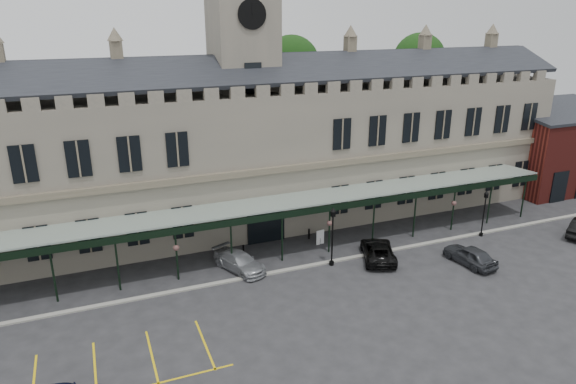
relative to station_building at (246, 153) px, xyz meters
name	(u,v)px	position (x,y,z in m)	size (l,w,h in m)	color
ground	(322,307)	(0.00, -15.91, -6.47)	(140.00, 140.00, 0.00)	#252527
station_building	(246,153)	(0.00, 0.00, 0.00)	(60.00, 10.36, 17.30)	#686357
clock_tower	(244,76)	(0.00, 0.09, 6.64)	(5.60, 5.60, 24.80)	#686357
canopy	(281,231)	(0.00, -8.45, -4.06)	(50.00, 4.10, 4.30)	#8C9E93
brick_annex	(556,150)	(34.00, -2.94, -2.31)	(12.40, 8.36, 9.23)	#5C1A16
kerb	(290,269)	(0.00, -10.41, -6.41)	(60.00, 0.40, 0.12)	gray
parking_markings	(95,375)	(-14.00, -17.41, -6.47)	(16.00, 6.00, 0.01)	gold
tree_behind_mid	(291,66)	(8.00, 9.09, 6.35)	(6.00, 6.00, 16.00)	#332314
tree_behind_right	(419,61)	(24.00, 9.09, 6.35)	(6.00, 6.00, 16.00)	#332314
lamp_post_mid	(333,231)	(3.21, -10.80, -3.70)	(0.44, 0.44, 4.67)	black
lamp_post_right	(484,209)	(17.52, -10.75, -4.03)	(0.39, 0.39, 4.11)	black
traffic_cone	(473,255)	(13.98, -13.90, -6.16)	(0.39, 0.39, 0.62)	orange
sign_board	(320,237)	(3.98, -7.12, -5.86)	(0.72, 0.16, 1.24)	black
bollard_left	(243,250)	(-2.49, -6.66, -6.05)	(0.15, 0.15, 0.84)	black
bollard_right	(309,234)	(3.55, -5.82, -6.02)	(0.16, 0.16, 0.90)	black
car_taxi	(239,261)	(-3.50, -8.94, -5.79)	(1.90, 4.68, 1.36)	#92959A
car_van	(378,251)	(7.00, -11.21, -5.77)	(2.31, 5.01, 1.39)	black
car_right_a	(470,255)	(13.00, -14.57, -5.73)	(1.74, 4.32, 1.47)	#2F3136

